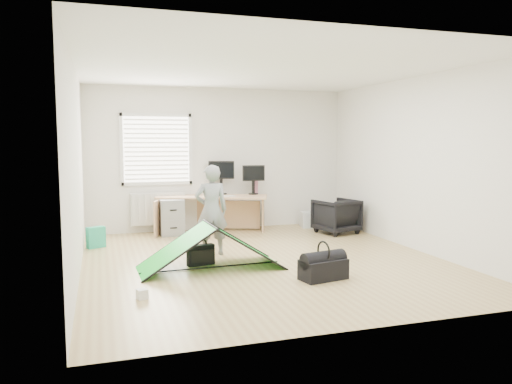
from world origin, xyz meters
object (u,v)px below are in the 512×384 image
object	(u,v)px
desk	(213,214)
filing_cabinet	(171,217)
duffel_bag	(323,269)
office_chair	(336,216)
monitor_left	(221,182)
storage_crate	(314,219)
person	(211,210)
kite	(211,247)
laptop_bag	(201,255)
monitor_right	(253,184)
thermos	(256,187)

from	to	relation	value
desk	filing_cabinet	bearing A→B (deg)	-163.18
filing_cabinet	duffel_bag	xyz separation A→B (m)	(1.39, -3.56, -0.20)
office_chair	monitor_left	bearing A→B (deg)	-41.19
desk	duffel_bag	xyz separation A→B (m)	(0.62, -3.52, -0.22)
monitor_left	storage_crate	world-z (taller)	monitor_left
person	kite	distance (m)	0.89
storage_crate	office_chair	bearing A→B (deg)	-81.83
laptop_bag	filing_cabinet	bearing A→B (deg)	80.26
filing_cabinet	duffel_bag	world-z (taller)	filing_cabinet
person	laptop_bag	size ratio (longest dim) A/B	3.59
filing_cabinet	office_chair	size ratio (longest dim) A/B	0.93
monitor_right	person	xyz separation A→B (m)	(-1.21, -1.80, -0.21)
storage_crate	duffel_bag	size ratio (longest dim) A/B	0.93
office_chair	duffel_bag	xyz separation A→B (m)	(-1.55, -2.75, -0.19)
laptop_bag	duffel_bag	world-z (taller)	laptop_bag
monitor_left	monitor_right	xyz separation A→B (m)	(0.58, -0.19, -0.03)
kite	duffel_bag	bearing A→B (deg)	-39.74
monitor_left	thermos	size ratio (longest dim) A/B	2.02
thermos	laptop_bag	world-z (taller)	thermos
thermos	office_chair	bearing A→B (deg)	-36.29
monitor_right	person	distance (m)	2.18
monitor_left	storage_crate	distance (m)	2.01
desk	monitor_left	size ratio (longest dim) A/B	4.16
laptop_bag	thermos	bearing A→B (deg)	46.05
person	laptop_bag	distance (m)	0.83
kite	desk	bearing A→B (deg)	75.02
thermos	duffel_bag	size ratio (longest dim) A/B	0.42
duffel_bag	laptop_bag	bearing A→B (deg)	127.41
filing_cabinet	office_chair	bearing A→B (deg)	-15.41
filing_cabinet	duffel_bag	bearing A→B (deg)	-68.67
monitor_left	duffel_bag	distance (m)	3.82
filing_cabinet	kite	bearing A→B (deg)	-86.20
kite	person	bearing A→B (deg)	75.06
filing_cabinet	monitor_left	bearing A→B (deg)	9.03
monitor_left	person	size ratio (longest dim) A/B	0.36
storage_crate	duffel_bag	xyz separation A→B (m)	(-1.44, -3.49, -0.03)
monitor_right	laptop_bag	bearing A→B (deg)	-117.77
monitor_right	laptop_bag	world-z (taller)	monitor_right
desk	filing_cabinet	size ratio (longest dim) A/B	3.09
desk	laptop_bag	distance (m)	2.47
monitor_right	thermos	size ratio (longest dim) A/B	1.76
filing_cabinet	monitor_right	xyz separation A→B (m)	(1.56, -0.04, 0.57)
monitor_left	kite	distance (m)	2.96
filing_cabinet	laptop_bag	size ratio (longest dim) A/B	1.73
thermos	storage_crate	bearing A→B (deg)	-8.92
filing_cabinet	office_chair	xyz separation A→B (m)	(2.93, -0.81, -0.01)
desk	monitor_left	bearing A→B (deg)	62.02
person	kite	world-z (taller)	person
kite	laptop_bag	bearing A→B (deg)	112.62
monitor_right	kite	xyz separation A→B (m)	(-1.39, -2.58, -0.60)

